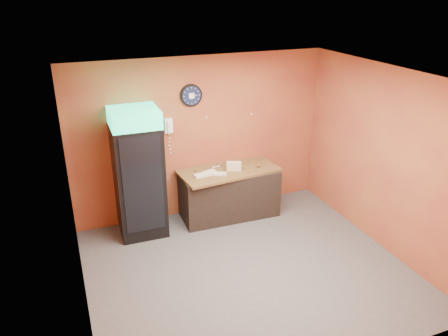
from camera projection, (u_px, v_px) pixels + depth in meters
floor at (247, 269)px, 6.40m from camera, size 4.50×4.50×0.00m
back_wall at (201, 137)px, 7.56m from camera, size 4.50×0.02×2.80m
left_wall at (74, 213)px, 5.09m from camera, size 0.02×4.00×2.80m
right_wall at (384, 160)px, 6.61m from camera, size 0.02×4.00×2.80m
ceiling at (252, 78)px, 5.30m from camera, size 4.50×4.00×0.02m
beverage_cooler at (139, 176)px, 6.96m from camera, size 0.76×0.77×2.12m
prep_counter at (229, 193)px, 7.75m from camera, size 1.71×0.79×0.84m
wall_clock at (191, 95)px, 7.18m from camera, size 0.37×0.06×0.37m
wall_phone at (168, 126)px, 7.20m from camera, size 0.13×0.11×0.25m
butcher_paper at (229, 171)px, 7.57m from camera, size 1.78×0.96×0.04m
sub_roll_stack at (234, 166)px, 7.50m from camera, size 0.26×0.18×0.16m
wrapped_sandwich_left at (203, 175)px, 7.30m from camera, size 0.32×0.16×0.04m
wrapped_sandwich_mid at (219, 174)px, 7.35m from camera, size 0.28×0.22×0.04m
wrapped_sandwich_right at (209, 172)px, 7.41m from camera, size 0.28×0.18×0.04m
kitchen_tool at (221, 165)px, 7.67m from camera, size 0.07×0.07×0.07m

